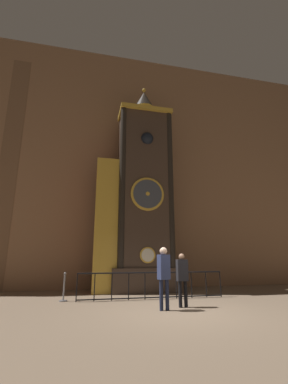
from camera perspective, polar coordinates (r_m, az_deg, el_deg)
ground_plane at (r=8.01m, az=7.61°, el=-24.92°), size 28.00×28.00×0.00m
cathedral_back_wall at (r=14.59m, az=-1.70°, el=6.66°), size 24.00×0.32×13.43m
clock_tower at (r=12.47m, az=-1.38°, el=-0.93°), size 3.87×1.77×10.46m
railing_fence at (r=10.11m, az=2.00°, el=-19.72°), size 5.52×0.05×0.96m
visitor_near at (r=8.04m, az=4.42°, el=-17.14°), size 0.39×0.31×1.79m
visitor_far at (r=8.60m, az=8.50°, el=-17.71°), size 0.34×0.23×1.61m
stanchion_post at (r=10.07m, az=-17.42°, el=-20.41°), size 0.28×0.28×0.97m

